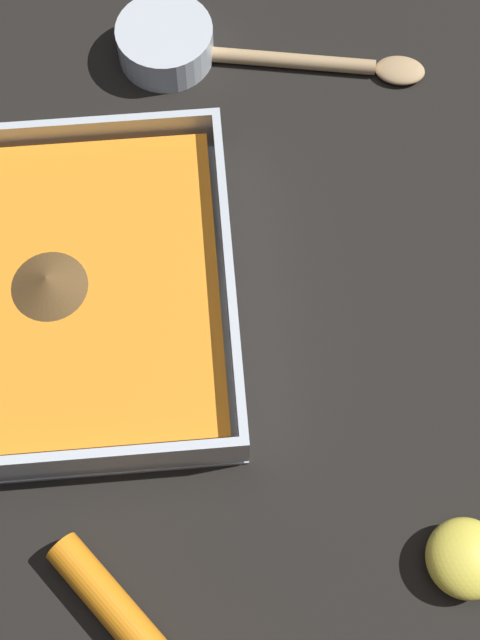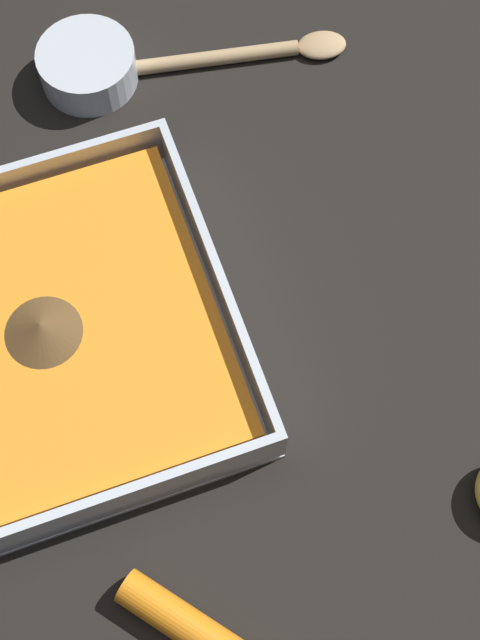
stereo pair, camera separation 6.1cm
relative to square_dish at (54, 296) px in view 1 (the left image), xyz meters
The scene contains 5 objects.
ground_plane 0.02m from the square_dish, 89.92° to the right, with size 4.00×4.00×0.00m, color black.
square_dish is the anchor object (origin of this frame).
spice_bowl 0.23m from the square_dish, 22.18° to the right, with size 0.08×0.08×0.03m.
lemon_half 0.33m from the square_dish, 128.08° to the right, with size 0.05×0.05×0.03m.
wooden_spoon 0.29m from the square_dish, 48.31° to the right, with size 0.05×0.18×0.01m.
Camera 1 is at (-0.27, -0.10, 0.58)m, focal length 50.00 mm.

